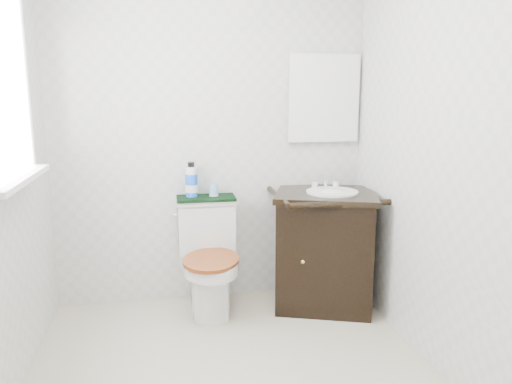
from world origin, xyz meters
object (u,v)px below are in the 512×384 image
object	(u,v)px
trash_bin	(212,296)
mouthwash_bottle	(192,181)
toilet	(209,263)
cup	(214,190)
vanity	(325,246)

from	to	relation	value
trash_bin	mouthwash_bottle	world-z (taller)	mouthwash_bottle
toilet	cup	xyz separation A→B (m)	(0.06, 0.14, 0.48)
vanity	mouthwash_bottle	distance (m)	1.04
toilet	mouthwash_bottle	xyz separation A→B (m)	(-0.10, 0.15, 0.55)
mouthwash_bottle	toilet	bearing A→B (deg)	-57.00
cup	trash_bin	bearing A→B (deg)	-99.79
cup	mouthwash_bottle	bearing A→B (deg)	176.57
mouthwash_bottle	cup	distance (m)	0.17
toilet	trash_bin	xyz separation A→B (m)	(0.01, -0.16, -0.18)
mouthwash_bottle	trash_bin	bearing A→B (deg)	-71.51
toilet	vanity	size ratio (longest dim) A/B	0.83
trash_bin	cup	xyz separation A→B (m)	(0.05, 0.29, 0.66)
vanity	cup	world-z (taller)	vanity
trash_bin	cup	distance (m)	0.73
vanity	mouthwash_bottle	world-z (taller)	mouthwash_bottle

